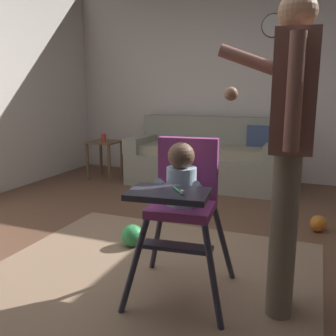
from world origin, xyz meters
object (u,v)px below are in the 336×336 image
Objects in this scene: side_table at (105,151)px; sippy_cup at (104,138)px; high_chair at (182,191)px; toy_ball at (132,236)px; adult_standing at (288,142)px; couch at (207,159)px; wall_clock at (273,26)px; toy_ball_second at (318,224)px.

sippy_cup is at bearing 180.00° from side_table.
toy_ball is at bearing -137.09° from high_chair.
toy_ball is (-1.16, 0.46, -0.87)m from adult_standing.
adult_standing is (1.19, -2.63, 0.62)m from couch.
couch is at bearing -173.28° from high_chair.
wall_clock is (0.69, 0.48, 1.67)m from couch.
couch is at bearing 10.25° from side_table.
adult_standing is 3.55m from side_table.
high_chair is 9.43× the size of sippy_cup.
toy_ball_second is at bearing -20.38° from side_table.
toy_ball is 0.59× the size of wall_clock.
high_chair is 3.20× the size of wall_clock.
high_chair is 0.97m from toy_ball.
couch is 13.59× the size of toy_ball_second.
adult_standing is at bearing -21.63° from toy_ball.
toy_ball_second is (0.76, 1.40, -0.58)m from high_chair.
couch is 1.16× the size of adult_standing.
wall_clock is at bearing 75.86° from toy_ball.
high_chair is 1.70m from toy_ball_second.
toy_ball is at bearing 0.74° from couch.
side_table is 0.19m from sippy_cup.
adult_standing reaches higher than couch.
toy_ball_second is at bearing -20.31° from sippy_cup.
sippy_cup is 0.34× the size of wall_clock.
couch is at bearing 137.32° from toy_ball_second.
high_chair is at bearing -0.47° from adult_standing.
high_chair is at bearing -40.61° from toy_ball.
wall_clock is (-0.49, 3.10, 1.05)m from adult_standing.
side_table is at bearing 0.00° from sippy_cup.
wall_clock is at bearing 111.56° from toy_ball_second.
side_table is (-1.39, -0.25, 0.05)m from couch.
sippy_cup is at bearing -160.80° from wall_clock.
high_chair is 6.56× the size of toy_ball_second.
toy_ball is 0.34× the size of side_table.
couch is 1.91m from toy_ball_second.
side_table is at bearing -160.72° from wall_clock.
toy_ball is 3.33m from wall_clock.
adult_standing is 11.67× the size of toy_ball_second.
toy_ball_second is 3.01m from sippy_cup.
adult_standing reaches higher than high_chair.
side_table is at bearing -146.86° from high_chair.
couch is 1.41m from side_table.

